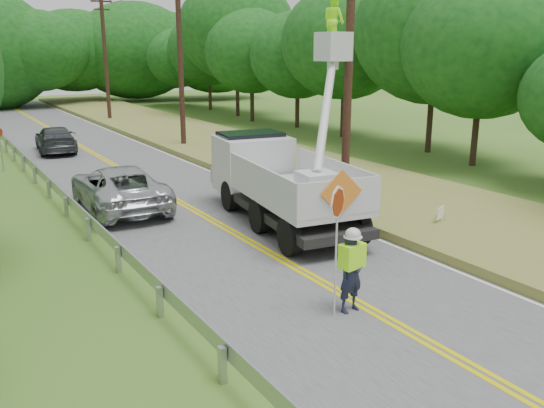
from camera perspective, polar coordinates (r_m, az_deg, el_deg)
ground at (r=11.96m, az=15.72°, el=-13.50°), size 140.00×140.00×0.00m
road at (r=23.07m, az=-10.49°, el=0.89°), size 7.20×96.00×0.03m
guardrail at (r=22.75m, az=-20.86°, el=1.33°), size 0.18×48.00×0.77m
utility_poles at (r=27.21m, az=-3.33°, el=14.47°), size 1.60×43.30×10.00m
tall_grass_verge at (r=26.35m, az=4.01°, el=3.21°), size 7.00×96.00×0.30m
treeline_right at (r=39.64m, az=4.80°, el=15.86°), size 10.73×54.79×11.63m
flagger at (r=12.55m, az=7.96°, el=-6.29°), size 1.12×0.51×2.92m
bucket_truck at (r=19.64m, az=0.29°, el=3.57°), size 4.68×7.97×7.39m
suv_silver at (r=21.26m, az=-15.13°, el=1.62°), size 2.97×5.89×1.60m
suv_darkgrey at (r=34.54m, az=-20.94°, el=6.10°), size 2.53×5.11×1.43m
stop_sign_permanent at (r=29.76m, az=-25.64°, el=5.49°), size 0.37×0.29×2.10m
yard_sign at (r=18.90m, az=16.57°, el=-0.93°), size 0.52×0.23×0.80m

